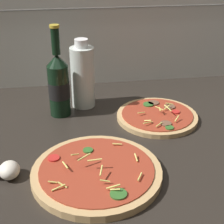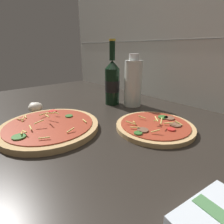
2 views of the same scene
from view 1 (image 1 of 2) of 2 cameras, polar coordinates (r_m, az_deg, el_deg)
name	(u,v)px [view 1 (image 1 of 2)]	position (r cm, az deg, el deg)	size (l,w,h in cm)	color
counter_slab	(131,150)	(91.76, 3.12, -6.28)	(160.00, 90.00, 2.50)	#28231E
tile_backsplash	(107,8)	(123.48, -0.91, 16.95)	(160.00, 1.13, 60.00)	silver
pizza_near	(97,172)	(79.93, -2.56, -9.95)	(29.98, 29.98, 4.95)	tan
pizza_far	(157,116)	(104.68, 7.51, -0.66)	(24.31, 24.31, 4.49)	tan
beer_bottle	(59,84)	(103.98, -8.85, 4.61)	(6.42, 6.42, 27.64)	black
oil_bottle	(83,76)	(108.94, -4.90, 5.96)	(7.49, 7.49, 21.98)	silver
mushroom_left	(8,170)	(82.38, -16.89, -9.24)	(5.80, 5.52, 3.87)	white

